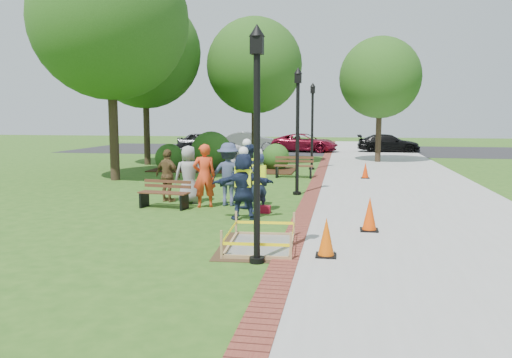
% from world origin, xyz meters
% --- Properties ---
extents(ground, '(100.00, 100.00, 0.00)m').
position_xyz_m(ground, '(0.00, 0.00, 0.00)').
color(ground, '#285116').
rests_on(ground, ground).
extents(sidewalk, '(6.00, 60.00, 0.02)m').
position_xyz_m(sidewalk, '(5.00, 10.00, 0.01)').
color(sidewalk, '#9E9E99').
rests_on(sidewalk, ground).
extents(brick_edging, '(0.50, 60.00, 0.03)m').
position_xyz_m(brick_edging, '(1.75, 10.00, 0.01)').
color(brick_edging, maroon).
rests_on(brick_edging, ground).
extents(mulch_bed, '(7.00, 3.00, 0.05)m').
position_xyz_m(mulch_bed, '(-3.00, 12.00, 0.02)').
color(mulch_bed, '#381E0F').
rests_on(mulch_bed, ground).
extents(parking_lot, '(36.00, 12.00, 0.01)m').
position_xyz_m(parking_lot, '(0.00, 27.00, 0.00)').
color(parking_lot, black).
rests_on(parking_lot, ground).
extents(wet_concrete_pad, '(1.85, 2.41, 0.55)m').
position_xyz_m(wet_concrete_pad, '(1.14, -1.90, 0.23)').
color(wet_concrete_pad, '#47331E').
rests_on(wet_concrete_pad, ground).
extents(bench_near, '(1.54, 0.68, 0.80)m').
position_xyz_m(bench_near, '(-2.32, 1.85, 0.26)').
color(bench_near, '#532E1C').
rests_on(bench_near, ground).
extents(bench_far, '(1.68, 0.58, 0.91)m').
position_xyz_m(bench_far, '(0.69, 9.62, 0.29)').
color(bench_far, brown).
rests_on(bench_far, ground).
extents(cone_front, '(0.39, 0.39, 0.77)m').
position_xyz_m(cone_front, '(2.49, -2.43, 0.37)').
color(cone_front, black).
rests_on(cone_front, ground).
extents(cone_back, '(0.41, 0.41, 0.82)m').
position_xyz_m(cone_back, '(3.41, -0.13, 0.39)').
color(cone_back, black).
rests_on(cone_back, ground).
extents(cone_far, '(0.36, 0.36, 0.70)m').
position_xyz_m(cone_far, '(3.72, 9.76, 0.34)').
color(cone_far, black).
rests_on(cone_far, ground).
extents(toolbox, '(0.41, 0.24, 0.20)m').
position_xyz_m(toolbox, '(0.62, 1.64, 0.10)').
color(toolbox, maroon).
rests_on(toolbox, ground).
extents(lamp_near, '(0.28, 0.28, 4.26)m').
position_xyz_m(lamp_near, '(1.25, -3.00, 2.48)').
color(lamp_near, black).
rests_on(lamp_near, ground).
extents(lamp_mid, '(0.28, 0.28, 4.26)m').
position_xyz_m(lamp_mid, '(1.25, 5.00, 2.48)').
color(lamp_mid, black).
rests_on(lamp_mid, ground).
extents(lamp_far, '(0.28, 0.28, 4.26)m').
position_xyz_m(lamp_far, '(1.25, 13.00, 2.48)').
color(lamp_far, black).
rests_on(lamp_far, ground).
extents(tree_left, '(6.32, 6.32, 9.61)m').
position_xyz_m(tree_left, '(-6.57, 7.56, 6.43)').
color(tree_left, '#3D2D1E').
rests_on(tree_left, ground).
extents(tree_back, '(5.20, 5.20, 7.96)m').
position_xyz_m(tree_back, '(-2.09, 15.55, 5.35)').
color(tree_back, '#3D2D1E').
rests_on(tree_back, ground).
extents(tree_right, '(4.58, 4.58, 7.08)m').
position_xyz_m(tree_right, '(4.75, 17.65, 4.78)').
color(tree_right, '#3D2D1E').
rests_on(tree_right, ground).
extents(tree_far, '(5.95, 5.95, 8.99)m').
position_xyz_m(tree_far, '(-7.74, 13.93, 6.00)').
color(tree_far, '#3D2D1E').
rests_on(tree_far, ground).
extents(shrub_a, '(1.41, 1.41, 1.41)m').
position_xyz_m(shrub_a, '(-5.57, 11.41, 0.00)').
color(shrub_a, '#224B15').
rests_on(shrub_a, ground).
extents(shrub_b, '(2.04, 2.04, 2.04)m').
position_xyz_m(shrub_b, '(-3.70, 12.28, 0.00)').
color(shrub_b, '#224B15').
rests_on(shrub_b, ground).
extents(shrub_c, '(1.11, 1.11, 1.11)m').
position_xyz_m(shrub_c, '(-1.70, 11.59, 0.00)').
color(shrub_c, '#224B15').
rests_on(shrub_c, ground).
extents(shrub_d, '(1.38, 1.38, 1.38)m').
position_xyz_m(shrub_d, '(-0.54, 12.86, 0.00)').
color(shrub_d, '#224B15').
rests_on(shrub_d, ground).
extents(shrub_e, '(0.93, 0.93, 0.93)m').
position_xyz_m(shrub_e, '(-2.67, 13.19, 0.00)').
color(shrub_e, '#224B15').
rests_on(shrub_e, ground).
extents(casual_person_a, '(0.66, 0.55, 1.77)m').
position_xyz_m(casual_person_a, '(-1.85, 2.74, 0.89)').
color(casual_person_a, gray).
rests_on(casual_person_a, ground).
extents(casual_person_b, '(0.70, 0.59, 1.86)m').
position_xyz_m(casual_person_b, '(-1.21, 2.20, 0.93)').
color(casual_person_b, red).
rests_on(casual_person_b, ground).
extents(casual_person_c, '(0.65, 0.66, 1.76)m').
position_xyz_m(casual_person_c, '(-0.55, 3.68, 0.88)').
color(casual_person_c, silver).
rests_on(casual_person_c, ground).
extents(casual_person_d, '(0.62, 0.52, 1.64)m').
position_xyz_m(casual_person_d, '(-2.58, 2.91, 0.82)').
color(casual_person_d, brown).
rests_on(casual_person_d, ground).
extents(casual_person_e, '(0.61, 0.40, 1.87)m').
position_xyz_m(casual_person_e, '(-0.57, 2.60, 0.94)').
color(casual_person_e, '#374061').
rests_on(casual_person_e, ground).
extents(hivis_worker_a, '(0.63, 0.50, 1.89)m').
position_xyz_m(hivis_worker_a, '(0.25, 0.74, 0.94)').
color(hivis_worker_a, '#1A2B44').
rests_on(hivis_worker_a, ground).
extents(hivis_worker_b, '(0.61, 0.61, 1.78)m').
position_xyz_m(hivis_worker_b, '(0.46, 1.79, 0.89)').
color(hivis_worker_b, '#1C2049').
rests_on(hivis_worker_b, ground).
extents(hivis_worker_c, '(0.71, 0.63, 2.02)m').
position_xyz_m(hivis_worker_c, '(0.04, 2.28, 0.99)').
color(hivis_worker_c, '#182540').
rests_on(hivis_worker_c, ground).
extents(parked_car_a, '(2.42, 4.67, 1.46)m').
position_xyz_m(parked_car_a, '(-7.99, 25.75, 0.00)').
color(parked_car_a, '#252527').
rests_on(parked_car_a, ground).
extents(parked_car_b, '(2.96, 5.18, 1.59)m').
position_xyz_m(parked_car_b, '(-4.12, 24.88, 0.00)').
color(parked_car_b, '#96959A').
rests_on(parked_car_b, ground).
extents(parked_car_c, '(2.75, 4.76, 1.46)m').
position_xyz_m(parked_car_c, '(-0.02, 25.01, 0.00)').
color(parked_car_c, maroon).
rests_on(parked_car_c, ground).
extents(parked_car_d, '(1.90, 4.33, 1.41)m').
position_xyz_m(parked_car_d, '(6.03, 25.79, 0.00)').
color(parked_car_d, black).
rests_on(parked_car_d, ground).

